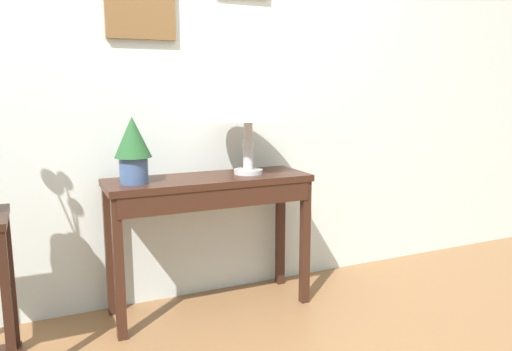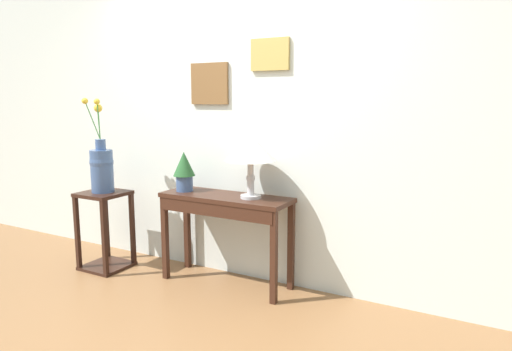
{
  "view_description": "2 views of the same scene",
  "coord_description": "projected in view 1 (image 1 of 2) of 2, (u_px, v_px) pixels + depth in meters",
  "views": [
    {
      "loc": [
        -0.75,
        -1.25,
        1.19
      ],
      "look_at": [
        0.32,
        1.1,
        0.73
      ],
      "focal_mm": 34.35,
      "sensor_mm": 36.0,
      "label": 1
    },
    {
      "loc": [
        2.0,
        -1.84,
        1.48
      ],
      "look_at": [
        0.29,
        1.26,
        0.9
      ],
      "focal_mm": 32.32,
      "sensor_mm": 36.0,
      "label": 2
    }
  ],
  "objects": [
    {
      "name": "potted_plant_on_console",
      "position": [
        133.0,
        146.0,
        2.36
      ],
      "size": [
        0.18,
        0.18,
        0.33
      ],
      "color": "#3D5684",
      "rests_on": "console_table"
    },
    {
      "name": "back_wall_with_art",
      "position": [
        178.0,
        50.0,
        2.67
      ],
      "size": [
        9.0,
        0.13,
        2.8
      ],
      "color": "silver",
      "rests_on": "ground"
    },
    {
      "name": "console_table",
      "position": [
        211.0,
        200.0,
        2.57
      ],
      "size": [
        1.07,
        0.36,
        0.73
      ],
      "color": "#381E14",
      "rests_on": "ground"
    },
    {
      "name": "table_lamp",
      "position": [
        248.0,
        104.0,
        2.59
      ],
      "size": [
        0.39,
        0.39,
        0.49
      ],
      "color": "#B7B7BC",
      "rests_on": "console_table"
    }
  ]
}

